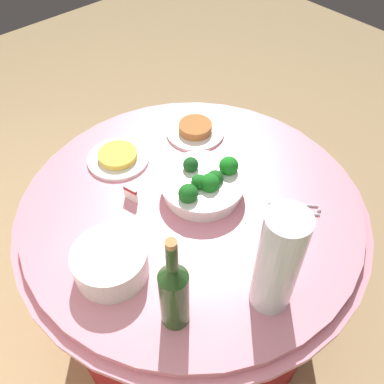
% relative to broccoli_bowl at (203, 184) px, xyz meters
% --- Properties ---
extents(ground_plane, '(6.00, 6.00, 0.00)m').
position_rel_broccoli_bowl_xyz_m(ground_plane, '(-0.01, 0.06, -0.78)').
color(ground_plane, tan).
extents(buffet_table, '(1.16, 1.16, 0.74)m').
position_rel_broccoli_bowl_xyz_m(buffet_table, '(-0.01, 0.06, -0.41)').
color(buffet_table, maroon).
rests_on(buffet_table, ground_plane).
extents(broccoli_bowl, '(0.28, 0.28, 0.11)m').
position_rel_broccoli_bowl_xyz_m(broccoli_bowl, '(0.00, 0.00, 0.00)').
color(broccoli_bowl, white).
rests_on(broccoli_bowl, buffet_table).
extents(plate_stack, '(0.21, 0.21, 0.09)m').
position_rel_broccoli_bowl_xyz_m(plate_stack, '(-0.05, 0.40, 0.00)').
color(plate_stack, white).
rests_on(plate_stack, buffet_table).
extents(wine_bottle, '(0.07, 0.07, 0.34)m').
position_rel_broccoli_bowl_xyz_m(wine_bottle, '(-0.28, 0.36, 0.09)').
color(wine_bottle, '#24481D').
rests_on(wine_bottle, buffet_table).
extents(decorative_fruit_vase, '(0.11, 0.11, 0.34)m').
position_rel_broccoli_bowl_xyz_m(decorative_fruit_vase, '(-0.40, 0.13, 0.12)').
color(decorative_fruit_vase, silver).
rests_on(decorative_fruit_vase, buffet_table).
extents(serving_tongs, '(0.15, 0.14, 0.01)m').
position_rel_broccoli_bowl_xyz_m(serving_tongs, '(-0.25, -0.17, -0.04)').
color(serving_tongs, silver).
rests_on(serving_tongs, buffet_table).
extents(food_plate_fried_egg, '(0.22, 0.22, 0.03)m').
position_rel_broccoli_bowl_xyz_m(food_plate_fried_egg, '(0.32, 0.12, -0.03)').
color(food_plate_fried_egg, white).
rests_on(food_plate_fried_egg, buffet_table).
extents(food_plate_peanuts, '(0.22, 0.22, 0.04)m').
position_rel_broccoli_bowl_xyz_m(food_plate_peanuts, '(0.25, -0.19, -0.03)').
color(food_plate_peanuts, white).
rests_on(food_plate_peanuts, buffet_table).
extents(label_placard_front, '(0.05, 0.02, 0.05)m').
position_rel_broccoli_bowl_xyz_m(label_placard_front, '(0.14, 0.19, -0.01)').
color(label_placard_front, white).
rests_on(label_placard_front, buffet_table).
extents(label_placard_mid, '(0.05, 0.01, 0.05)m').
position_rel_broccoli_bowl_xyz_m(label_placard_mid, '(-0.16, 0.27, -0.01)').
color(label_placard_mid, white).
rests_on(label_placard_mid, buffet_table).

